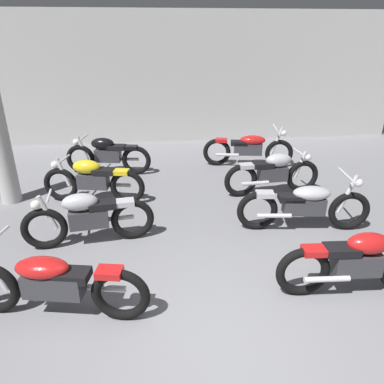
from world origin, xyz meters
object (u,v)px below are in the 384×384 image
Objects in this scene: motorcycle_left_row_1 at (88,217)px; motorcycle_left_row_3 at (107,154)px; motorcycle_right_row_2 at (273,173)px; motorcycle_left_row_0 at (52,283)px; motorcycle_right_row_3 at (249,148)px; motorcycle_left_row_2 at (93,180)px; motorcycle_right_row_0 at (358,262)px; motorcycle_right_row_1 at (305,205)px.

motorcycle_left_row_1 and motorcycle_left_row_3 have the same top height.
motorcycle_left_row_3 is at bearing 90.43° from motorcycle_left_row_1.
motorcycle_left_row_1 and motorcycle_right_row_2 have the same top height.
motorcycle_left_row_0 is 1.00× the size of motorcycle_right_row_3.
motorcycle_left_row_2 is 3.51m from motorcycle_right_row_2.
motorcycle_left_row_3 is at bearing 126.78° from motorcycle_right_row_0.
motorcycle_left_row_3 is 3.73m from motorcycle_right_row_2.
motorcycle_right_row_3 is (3.45, 1.69, -0.01)m from motorcycle_left_row_2.
motorcycle_left_row_1 is 3.76m from motorcycle_right_row_0.
motorcycle_right_row_1 is at bearing -87.66° from motorcycle_right_row_2.
motorcycle_right_row_1 is (-0.00, 1.61, -0.01)m from motorcycle_right_row_0.
motorcycle_right_row_2 is (3.37, 1.51, 0.00)m from motorcycle_left_row_1.
motorcycle_left_row_0 is 1.10× the size of motorcycle_left_row_2.
motorcycle_right_row_0 is 0.91× the size of motorcycle_right_row_3.
motorcycle_left_row_2 is 1.55m from motorcycle_left_row_3.
motorcycle_right_row_1 reaches higher than motorcycle_left_row_2.
motorcycle_right_row_2 is 1.70m from motorcycle_right_row_3.
motorcycle_left_row_1 is 1.01× the size of motorcycle_left_row_3.
motorcycle_left_row_0 reaches higher than motorcycle_left_row_1.
motorcycle_left_row_1 is 1.00× the size of motorcycle_right_row_2.
motorcycle_right_row_3 is (-0.12, 4.76, -0.01)m from motorcycle_right_row_0.
motorcycle_left_row_2 is at bearing 157.68° from motorcycle_right_row_1.
motorcycle_right_row_3 is at bearing 92.09° from motorcycle_right_row_1.
motorcycle_right_row_3 reaches higher than motorcycle_left_row_2.
motorcycle_left_row_0 reaches higher than motorcycle_right_row_0.
motorcycle_left_row_1 is at bearing -135.89° from motorcycle_right_row_3.
motorcycle_left_row_0 is at bearing -155.81° from motorcycle_right_row_1.
motorcycle_right_row_0 is at bearing -53.22° from motorcycle_left_row_3.
motorcycle_right_row_3 is at bearing 2.52° from motorcycle_left_row_3.
motorcycle_left_row_1 is 1.01× the size of motorcycle_left_row_2.
motorcycle_left_row_0 reaches higher than motorcycle_left_row_2.
motorcycle_left_row_0 is 3.08m from motorcycle_left_row_2.
motorcycle_right_row_2 is at bearing -24.61° from motorcycle_left_row_3.
motorcycle_left_row_0 is 5.89m from motorcycle_right_row_3.
motorcycle_left_row_3 is at bearing 85.62° from motorcycle_left_row_2.
motorcycle_left_row_0 is at bearing -90.32° from motorcycle_left_row_2.
motorcycle_left_row_3 is (0.12, 1.54, 0.00)m from motorcycle_left_row_2.
motorcycle_right_row_1 is (3.43, 0.06, -0.01)m from motorcycle_left_row_1.
motorcycle_right_row_1 is at bearing -41.07° from motorcycle_left_row_3.
motorcycle_right_row_0 is at bearing -24.38° from motorcycle_left_row_1.
motorcycle_right_row_3 is at bearing 91.88° from motorcycle_right_row_2.
motorcycle_left_row_3 is 0.90× the size of motorcycle_right_row_1.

